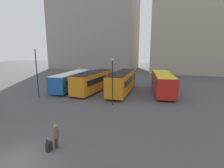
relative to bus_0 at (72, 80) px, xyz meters
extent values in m
plane|color=#4C4C4F|center=(7.29, -18.23, -1.52)|extent=(160.00, 160.00, 0.00)
cube|color=gray|center=(-9.96, 31.75, 14.86)|extent=(28.73, 13.92, 32.76)
cube|color=tan|center=(25.99, 31.75, 8.73)|extent=(31.62, 17.73, 20.51)
cube|color=#1E56A3|center=(0.01, -0.09, -0.03)|extent=(3.19, 10.30, 2.44)
cube|color=black|center=(-0.26, 4.07, 0.27)|extent=(2.70, 2.03, 0.93)
cube|color=black|center=(0.06, -1.00, 0.27)|extent=(2.99, 6.65, 0.73)
cube|color=white|center=(0.01, -0.09, 1.23)|extent=(2.98, 10.09, 0.08)
cylinder|color=black|center=(-0.20, 3.06, -1.03)|extent=(2.50, 1.15, 0.99)
cylinder|color=black|center=(0.21, -3.23, -1.03)|extent=(2.50, 1.15, 0.99)
cube|color=orange|center=(4.11, -0.40, 0.11)|extent=(3.20, 9.84, 2.76)
cube|color=black|center=(4.41, 3.56, 0.46)|extent=(2.65, 1.97, 1.05)
cube|color=black|center=(4.05, -1.27, 0.46)|extent=(2.97, 6.37, 0.83)
cube|color=black|center=(4.11, -0.40, 1.53)|extent=(2.99, 9.64, 0.08)
cylinder|color=black|center=(4.34, 2.59, -1.06)|extent=(2.44, 1.11, 0.93)
cylinder|color=black|center=(3.89, -3.40, -1.06)|extent=(2.44, 1.11, 0.93)
cube|color=orange|center=(8.68, 0.12, 0.19)|extent=(2.90, 10.16, 2.83)
cube|color=black|center=(8.52, 4.25, 0.54)|extent=(2.61, 1.95, 1.07)
cube|color=black|center=(8.72, -0.78, 0.54)|extent=(2.78, 6.54, 0.85)
cube|color=black|center=(8.68, 0.12, 1.64)|extent=(2.69, 9.95, 0.08)
cylinder|color=black|center=(8.56, 3.24, -0.99)|extent=(2.44, 1.16, 1.07)
cylinder|color=black|center=(8.81, -2.99, -0.99)|extent=(2.44, 1.16, 1.07)
cube|color=red|center=(14.58, 1.83, 0.09)|extent=(4.19, 10.22, 2.68)
cube|color=black|center=(13.90, 5.85, 0.42)|extent=(2.88, 2.24, 1.02)
cube|color=black|center=(14.73, 0.95, 0.42)|extent=(3.62, 6.70, 0.80)
cube|color=yellow|center=(14.58, 1.83, 1.47)|extent=(3.95, 9.99, 0.08)
cylinder|color=black|center=(14.07, 4.87, -1.04)|extent=(2.59, 1.36, 0.97)
cylinder|color=black|center=(15.09, -1.20, -1.04)|extent=(2.59, 1.36, 0.97)
cylinder|color=#4C3828|center=(8.44, -16.15, -1.13)|extent=(0.16, 0.16, 0.78)
cylinder|color=#4C3828|center=(8.61, -16.16, -1.13)|extent=(0.16, 0.16, 0.78)
cylinder|color=brown|center=(8.53, -16.15, -0.40)|extent=(0.46, 0.46, 0.68)
sphere|color=#9E7051|center=(8.53, -16.15, 0.06)|extent=(0.25, 0.25, 0.25)
cube|color=black|center=(8.26, -16.59, -1.21)|extent=(0.27, 0.43, 0.62)
cube|color=black|center=(8.26, -16.74, -0.76)|extent=(0.14, 0.03, 0.28)
cylinder|color=black|center=(9.18, -6.01, 1.15)|extent=(0.12, 0.12, 5.33)
sphere|color=beige|center=(9.18, -6.01, 3.90)|extent=(0.28, 0.28, 0.28)
cylinder|color=black|center=(-1.47, -6.30, 1.72)|extent=(0.12, 0.12, 6.48)
sphere|color=beige|center=(-1.47, -6.30, 5.04)|extent=(0.28, 0.28, 0.28)
camera|label=1|loc=(15.52, -25.20, 5.08)|focal=28.00mm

